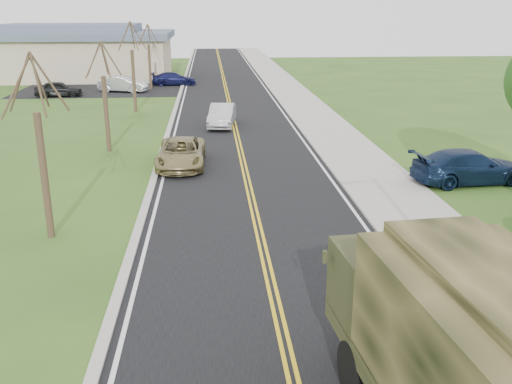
{
  "coord_description": "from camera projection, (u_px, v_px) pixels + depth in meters",
  "views": [
    {
      "loc": [
        -1.59,
        -8.26,
        7.37
      ],
      "look_at": [
        -0.19,
        8.77,
        1.8
      ],
      "focal_mm": 40.0,
      "sensor_mm": 36.0,
      "label": 1
    }
  ],
  "objects": [
    {
      "name": "road",
      "position": [
        228.0,
        98.0,
        48.13
      ],
      "size": [
        8.0,
        120.0,
        0.01
      ],
      "primitive_type": "cube",
      "color": "black",
      "rests_on": "ground"
    },
    {
      "name": "curb_right",
      "position": [
        277.0,
        97.0,
        48.44
      ],
      "size": [
        0.3,
        120.0,
        0.12
      ],
      "primitive_type": "cube",
      "color": "#9E998E",
      "rests_on": "ground"
    },
    {
      "name": "sidewalk_right",
      "position": [
        297.0,
        97.0,
        48.58
      ],
      "size": [
        3.2,
        120.0,
        0.1
      ],
      "primitive_type": "cube",
      "color": "#9E998E",
      "rests_on": "ground"
    },
    {
      "name": "curb_left",
      "position": [
        179.0,
        98.0,
        47.8
      ],
      "size": [
        0.3,
        120.0,
        0.1
      ],
      "primitive_type": "cube",
      "color": "#9E998E",
      "rests_on": "ground"
    },
    {
      "name": "bare_tree_a",
      "position": [
        42.0,
        161.0,
        18.35
      ],
      "size": [
        1.93,
        2.26,
        6.08
      ],
      "color": "#38281C",
      "rests_on": "ground"
    },
    {
      "name": "bare_tree_b",
      "position": [
        106.0,
        105.0,
        29.77
      ],
      "size": [
        1.83,
        2.14,
        5.73
      ],
      "color": "#38281C",
      "rests_on": "ground"
    },
    {
      "name": "bare_tree_c",
      "position": [
        133.0,
        74.0,
        41.05
      ],
      "size": [
        2.04,
        2.39,
        6.42
      ],
      "color": "#38281C",
      "rests_on": "ground"
    },
    {
      "name": "bare_tree_d",
      "position": [
        149.0,
        62.0,
        52.49
      ],
      "size": [
        1.88,
        2.2,
        5.91
      ],
      "color": "#38281C",
      "rests_on": "ground"
    },
    {
      "name": "commercial_building",
      "position": [
        74.0,
        52.0,
        61.2
      ],
      "size": [
        25.5,
        21.5,
        5.65
      ],
      "color": "tan",
      "rests_on": "ground"
    },
    {
      "name": "military_truck",
      "position": [
        485.0,
        369.0,
        8.59
      ],
      "size": [
        3.27,
        7.78,
        3.78
      ],
      "rotation": [
        0.0,
        0.0,
        0.09
      ],
      "color": "black",
      "rests_on": "ground"
    },
    {
      "name": "suv_champagne",
      "position": [
        181.0,
        153.0,
        27.38
      ],
      "size": [
        2.32,
        4.84,
        1.33
      ],
      "primitive_type": "imported",
      "rotation": [
        0.0,
        0.0,
        -0.02
      ],
      "color": "#8C7F4F",
      "rests_on": "ground"
    },
    {
      "name": "sedan_silver",
      "position": [
        222.0,
        116.0,
        36.57
      ],
      "size": [
        2.01,
        4.44,
        1.41
      ],
      "primitive_type": "imported",
      "rotation": [
        0.0,
        0.0,
        -0.12
      ],
      "color": "silver",
      "rests_on": "ground"
    },
    {
      "name": "pickup_navy",
      "position": [
        469.0,
        167.0,
        24.8
      ],
      "size": [
        5.28,
        2.65,
        1.47
      ],
      "primitive_type": "imported",
      "rotation": [
        0.0,
        0.0,
        1.69
      ],
      "color": "#101F3A",
      "rests_on": "ground"
    },
    {
      "name": "lot_car_dark",
      "position": [
        59.0,
        89.0,
        48.7
      ],
      "size": [
        4.02,
        1.89,
        1.33
      ],
      "primitive_type": "imported",
      "rotation": [
        0.0,
        0.0,
        1.65
      ],
      "color": "black",
      "rests_on": "ground"
    },
    {
      "name": "lot_car_silver",
      "position": [
        123.0,
        84.0,
        51.33
      ],
      "size": [
        4.61,
        2.67,
        1.44
      ],
      "primitive_type": "imported",
      "rotation": [
        0.0,
        0.0,
        1.29
      ],
      "color": "silver",
      "rests_on": "ground"
    },
    {
      "name": "lot_car_navy",
      "position": [
        174.0,
        79.0,
        55.89
      ],
      "size": [
        4.41,
        1.99,
        1.26
      ],
      "primitive_type": "imported",
      "rotation": [
        0.0,
        0.0,
        1.62
      ],
      "color": "#10123A",
      "rests_on": "ground"
    }
  ]
}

